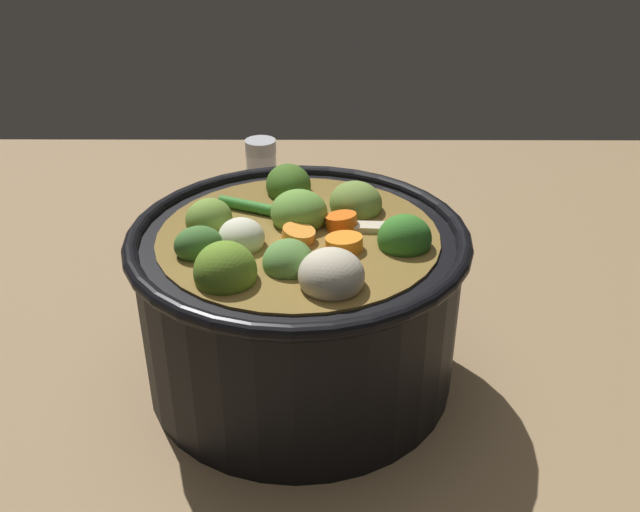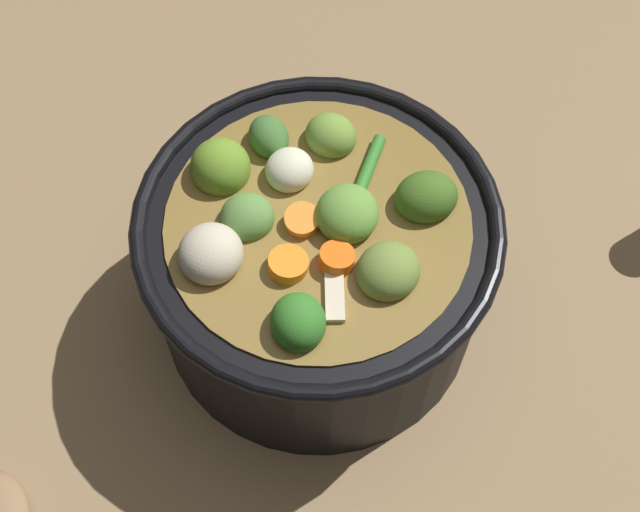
% 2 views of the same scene
% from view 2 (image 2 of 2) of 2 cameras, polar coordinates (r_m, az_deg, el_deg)
% --- Properties ---
extents(ground_plane, '(1.10, 1.10, 0.00)m').
position_cam_2_polar(ground_plane, '(0.71, -0.12, -3.31)').
color(ground_plane, '#8C704C').
extents(cooking_pot, '(0.26, 0.26, 0.16)m').
position_cam_2_polar(cooking_pot, '(0.64, -0.16, -0.48)').
color(cooking_pot, black).
rests_on(cooking_pot, ground_plane).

